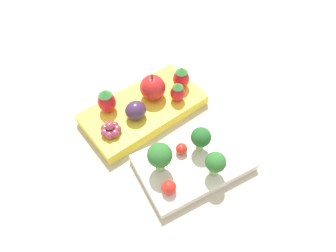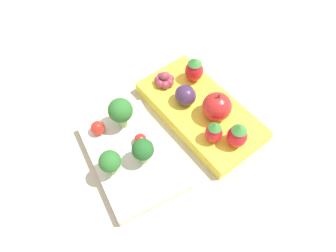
{
  "view_description": "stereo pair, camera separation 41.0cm",
  "coord_description": "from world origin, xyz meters",
  "px_view_note": "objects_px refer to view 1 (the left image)",
  "views": [
    {
      "loc": [
        0.17,
        0.26,
        0.45
      ],
      "look_at": [
        -0.01,
        0.0,
        0.03
      ],
      "focal_mm": 32.0,
      "sensor_mm": 36.0,
      "label": 1
    },
    {
      "loc": [
        -0.22,
        0.15,
        0.44
      ],
      "look_at": [
        -0.01,
        0.0,
        0.03
      ],
      "focal_mm": 32.0,
      "sensor_mm": 36.0,
      "label": 2
    }
  ],
  "objects_px": {
    "broccoli_floret_1": "(201,138)",
    "cherry_tomato_0": "(169,187)",
    "strawberry_1": "(107,101)",
    "bento_box_fruit": "(146,109)",
    "strawberry_0": "(181,78)",
    "broccoli_floret_0": "(215,163)",
    "grape_cluster": "(111,129)",
    "strawberry_2": "(178,92)",
    "cherry_tomato_1": "(182,149)",
    "plum": "(136,110)",
    "apple": "(153,87)",
    "bento_box_savoury": "(193,163)",
    "broccoli_floret_2": "(160,156)"
  },
  "relations": [
    {
      "from": "grape_cluster",
      "to": "cherry_tomato_1",
      "type": "bearing_deg",
      "value": 128.95
    },
    {
      "from": "cherry_tomato_1",
      "to": "strawberry_2",
      "type": "relative_size",
      "value": 0.47
    },
    {
      "from": "broccoli_floret_0",
      "to": "apple",
      "type": "distance_m",
      "value": 0.19
    },
    {
      "from": "broccoli_floret_0",
      "to": "strawberry_0",
      "type": "bearing_deg",
      "value": -110.57
    },
    {
      "from": "apple",
      "to": "strawberry_0",
      "type": "height_order",
      "value": "apple"
    },
    {
      "from": "strawberry_0",
      "to": "grape_cluster",
      "type": "relative_size",
      "value": 1.32
    },
    {
      "from": "plum",
      "to": "strawberry_0",
      "type": "bearing_deg",
      "value": -171.87
    },
    {
      "from": "cherry_tomato_0",
      "to": "grape_cluster",
      "type": "xyz_separation_m",
      "value": [
        0.02,
        -0.15,
        0.0
      ]
    },
    {
      "from": "bento_box_fruit",
      "to": "strawberry_0",
      "type": "xyz_separation_m",
      "value": [
        -0.08,
        -0.0,
        0.04
      ]
    },
    {
      "from": "bento_box_fruit",
      "to": "broccoli_floret_0",
      "type": "bearing_deg",
      "value": 94.45
    },
    {
      "from": "strawberry_1",
      "to": "broccoli_floret_0",
      "type": "bearing_deg",
      "value": 110.21
    },
    {
      "from": "cherry_tomato_0",
      "to": "strawberry_0",
      "type": "relative_size",
      "value": 0.48
    },
    {
      "from": "bento_box_fruit",
      "to": "cherry_tomato_1",
      "type": "height_order",
      "value": "cherry_tomato_1"
    },
    {
      "from": "bento_box_savoury",
      "to": "broccoli_floret_2",
      "type": "relative_size",
      "value": 3.22
    },
    {
      "from": "bento_box_savoury",
      "to": "strawberry_1",
      "type": "xyz_separation_m",
      "value": [
        0.07,
        -0.17,
        0.04
      ]
    },
    {
      "from": "cherry_tomato_0",
      "to": "strawberry_1",
      "type": "distance_m",
      "value": 0.2
    },
    {
      "from": "broccoli_floret_0",
      "to": "grape_cluster",
      "type": "xyz_separation_m",
      "value": [
        0.1,
        -0.16,
        -0.02
      ]
    },
    {
      "from": "strawberry_2",
      "to": "cherry_tomato_0",
      "type": "bearing_deg",
      "value": 50.35
    },
    {
      "from": "bento_box_savoury",
      "to": "broccoli_floret_1",
      "type": "height_order",
      "value": "broccoli_floret_1"
    },
    {
      "from": "cherry_tomato_1",
      "to": "plum",
      "type": "distance_m",
      "value": 0.11
    },
    {
      "from": "bento_box_savoury",
      "to": "broccoli_floret_0",
      "type": "bearing_deg",
      "value": 106.71
    },
    {
      "from": "strawberry_0",
      "to": "broccoli_floret_0",
      "type": "bearing_deg",
      "value": 69.43
    },
    {
      "from": "broccoli_floret_0",
      "to": "bento_box_fruit",
      "type": "bearing_deg",
      "value": -85.55
    },
    {
      "from": "broccoli_floret_1",
      "to": "strawberry_2",
      "type": "bearing_deg",
      "value": -106.4
    },
    {
      "from": "broccoli_floret_2",
      "to": "apple",
      "type": "height_order",
      "value": "apple"
    },
    {
      "from": "bento_box_fruit",
      "to": "apple",
      "type": "height_order",
      "value": "apple"
    },
    {
      "from": "strawberry_1",
      "to": "plum",
      "type": "height_order",
      "value": "strawberry_1"
    },
    {
      "from": "strawberry_1",
      "to": "strawberry_2",
      "type": "relative_size",
      "value": 1.19
    },
    {
      "from": "cherry_tomato_1",
      "to": "strawberry_2",
      "type": "xyz_separation_m",
      "value": [
        -0.06,
        -0.1,
        0.02
      ]
    },
    {
      "from": "broccoli_floret_0",
      "to": "strawberry_1",
      "type": "relative_size",
      "value": 0.99
    },
    {
      "from": "bento_box_savoury",
      "to": "cherry_tomato_1",
      "type": "bearing_deg",
      "value": -73.81
    },
    {
      "from": "strawberry_0",
      "to": "grape_cluster",
      "type": "height_order",
      "value": "strawberry_0"
    },
    {
      "from": "plum",
      "to": "cherry_tomato_0",
      "type": "bearing_deg",
      "value": 77.85
    },
    {
      "from": "broccoli_floret_1",
      "to": "strawberry_1",
      "type": "distance_m",
      "value": 0.18
    },
    {
      "from": "bento_box_savoury",
      "to": "broccoli_floret_0",
      "type": "height_order",
      "value": "broccoli_floret_0"
    },
    {
      "from": "cherry_tomato_1",
      "to": "strawberry_0",
      "type": "height_order",
      "value": "strawberry_0"
    },
    {
      "from": "broccoli_floret_0",
      "to": "apple",
      "type": "bearing_deg",
      "value": -92.68
    },
    {
      "from": "broccoli_floret_1",
      "to": "cherry_tomato_0",
      "type": "relative_size",
      "value": 2.2
    },
    {
      "from": "cherry_tomato_0",
      "to": "grape_cluster",
      "type": "bearing_deg",
      "value": -81.29
    },
    {
      "from": "bento_box_fruit",
      "to": "strawberry_0",
      "type": "height_order",
      "value": "strawberry_0"
    },
    {
      "from": "bento_box_fruit",
      "to": "cherry_tomato_0",
      "type": "height_order",
      "value": "cherry_tomato_0"
    },
    {
      "from": "bento_box_fruit",
      "to": "broccoli_floret_1",
      "type": "height_order",
      "value": "broccoli_floret_1"
    },
    {
      "from": "bento_box_savoury",
      "to": "plum",
      "type": "xyz_separation_m",
      "value": [
        0.03,
        -0.13,
        0.03
      ]
    },
    {
      "from": "bento_box_fruit",
      "to": "cherry_tomato_0",
      "type": "xyz_separation_m",
      "value": [
        0.06,
        0.17,
        0.02
      ]
    },
    {
      "from": "cherry_tomato_0",
      "to": "cherry_tomato_1",
      "type": "distance_m",
      "value": 0.07
    },
    {
      "from": "broccoli_floret_0",
      "to": "strawberry_2",
      "type": "distance_m",
      "value": 0.16
    },
    {
      "from": "apple",
      "to": "strawberry_1",
      "type": "distance_m",
      "value": 0.09
    },
    {
      "from": "cherry_tomato_1",
      "to": "strawberry_0",
      "type": "distance_m",
      "value": 0.15
    },
    {
      "from": "apple",
      "to": "plum",
      "type": "relative_size",
      "value": 1.48
    },
    {
      "from": "strawberry_0",
      "to": "strawberry_2",
      "type": "distance_m",
      "value": 0.04
    }
  ]
}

